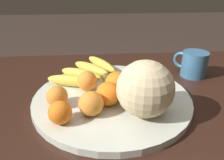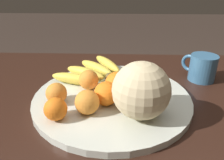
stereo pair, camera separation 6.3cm
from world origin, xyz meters
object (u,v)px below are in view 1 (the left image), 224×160
at_px(kitchen_table, 103,138).
at_px(orange_front_left, 108,94).
at_px(fruit_bowl, 112,97).
at_px(orange_back_left, 60,113).
at_px(orange_mid_center, 87,81).
at_px(orange_top_small, 117,83).
at_px(melon, 145,89).
at_px(orange_back_right, 57,96).
at_px(ceramic_mug, 193,64).
at_px(orange_front_right, 91,104).
at_px(banana_bunch, 87,72).

distance_m(kitchen_table, orange_front_left, 0.15).
bearing_deg(fruit_bowl, kitchen_table, -119.91).
relative_size(kitchen_table, orange_back_left, 22.72).
height_order(orange_mid_center, orange_top_small, orange_top_small).
xyz_separation_m(melon, orange_back_right, (-0.23, 0.05, -0.04)).
distance_m(orange_mid_center, ceramic_mug, 0.40).
bearing_deg(ceramic_mug, fruit_bowl, -153.10).
height_order(orange_front_right, orange_back_left, orange_front_right).
xyz_separation_m(banana_bunch, orange_front_right, (0.02, -0.23, 0.01)).
bearing_deg(banana_bunch, melon, 159.30).
distance_m(melon, banana_bunch, 0.28).
bearing_deg(kitchen_table, orange_mid_center, 114.16).
relative_size(banana_bunch, orange_front_left, 3.81).
bearing_deg(orange_mid_center, orange_front_right, -83.97).
xyz_separation_m(orange_top_small, ceramic_mug, (0.30, 0.15, -0.01)).
distance_m(fruit_bowl, banana_bunch, 0.16).
distance_m(melon, orange_front_left, 0.11).
height_order(orange_back_left, orange_top_small, orange_top_small).
relative_size(fruit_bowl, orange_front_right, 7.25).
relative_size(fruit_bowl, orange_back_right, 7.94).
bearing_deg(orange_mid_center, fruit_bowl, -27.41).
xyz_separation_m(orange_front_left, ceramic_mug, (0.33, 0.21, -0.01)).
xyz_separation_m(kitchen_table, banana_bunch, (-0.05, 0.19, 0.13)).
bearing_deg(orange_front_left, orange_back_left, -148.58).
distance_m(orange_back_right, orange_top_small, 0.17).
distance_m(orange_front_right, ceramic_mug, 0.45).
bearing_deg(orange_front_left, orange_top_small, 62.73).
height_order(kitchen_table, fruit_bowl, fruit_bowl).
xyz_separation_m(fruit_bowl, orange_back_right, (-0.15, -0.05, 0.04)).
xyz_separation_m(orange_front_right, orange_mid_center, (-0.01, 0.13, -0.00)).
relative_size(banana_bunch, orange_top_small, 3.57).
bearing_deg(orange_front_right, orange_top_small, 52.99).
bearing_deg(orange_back_left, orange_mid_center, 69.73).
height_order(kitchen_table, banana_bunch, banana_bunch).
bearing_deg(banana_bunch, orange_top_small, 161.77).
relative_size(orange_front_left, orange_back_right, 1.14).
distance_m(kitchen_table, melon, 0.22).
distance_m(orange_front_left, ceramic_mug, 0.39).
relative_size(melon, ceramic_mug, 1.30).
relative_size(orange_front_left, orange_mid_center, 1.09).
bearing_deg(orange_back_left, banana_bunch, 77.69).
distance_m(orange_front_right, orange_back_left, 0.08).
bearing_deg(kitchen_table, orange_back_right, 175.62).
relative_size(fruit_bowl, ceramic_mug, 4.20).
xyz_separation_m(fruit_bowl, orange_mid_center, (-0.07, 0.04, 0.04)).
height_order(orange_front_left, orange_mid_center, orange_front_left).
height_order(fruit_bowl, ceramic_mug, ceramic_mug).
xyz_separation_m(orange_front_right, ceramic_mug, (0.37, 0.25, -0.00)).
xyz_separation_m(orange_front_left, orange_back_left, (-0.12, -0.07, -0.00)).
height_order(melon, orange_front_right, melon).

